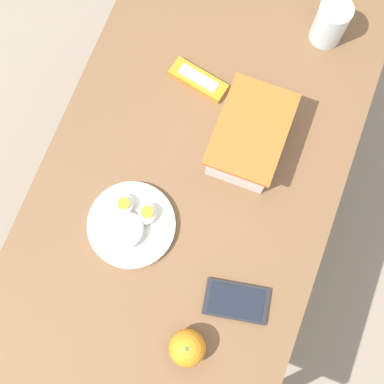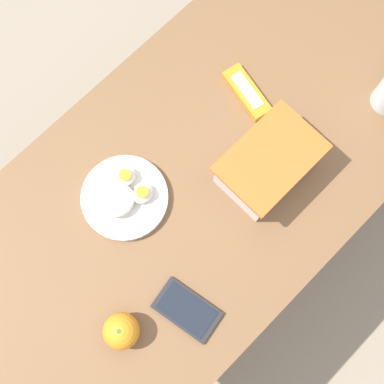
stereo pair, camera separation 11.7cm
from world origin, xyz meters
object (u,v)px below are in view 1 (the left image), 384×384
at_px(rice_plate, 131,224).
at_px(cell_phone, 236,301).
at_px(drinking_glass, 331,23).
at_px(orange_fruit, 187,348).
at_px(candy_bar, 198,80).
at_px(food_container, 250,137).

relative_size(rice_plate, cell_phone, 1.31).
bearing_deg(drinking_glass, orange_fruit, -3.96).
distance_m(orange_fruit, candy_bar, 0.60).
height_order(orange_fruit, rice_plate, orange_fruit).
relative_size(orange_fruit, candy_bar, 0.52).
bearing_deg(rice_plate, orange_fruit, 45.98).
relative_size(food_container, rice_plate, 1.13).
distance_m(candy_bar, drinking_glass, 0.33).
height_order(food_container, orange_fruit, food_container).
distance_m(food_container, drinking_glass, 0.34).
distance_m(orange_fruit, cell_phone, 0.14).
height_order(candy_bar, cell_phone, candy_bar).
bearing_deg(orange_fruit, rice_plate, -134.02).
bearing_deg(cell_phone, orange_fruit, -27.30).
height_order(candy_bar, drinking_glass, drinking_glass).
height_order(orange_fruit, cell_phone, orange_fruit).
height_order(food_container, candy_bar, food_container).
bearing_deg(food_container, drinking_glass, 165.50).
relative_size(orange_fruit, cell_phone, 0.52).
height_order(food_container, drinking_glass, drinking_glass).
relative_size(orange_fruit, rice_plate, 0.39).
height_order(rice_plate, cell_phone, rice_plate).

